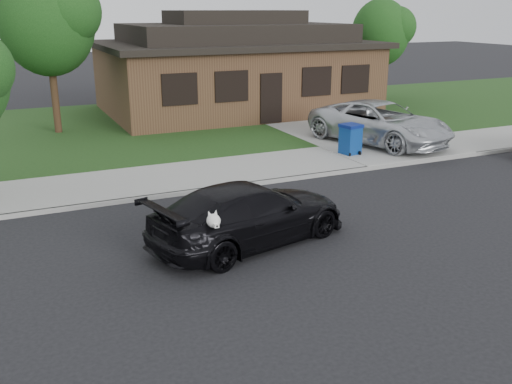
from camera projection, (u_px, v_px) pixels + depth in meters
name	position (u px, v px, depth m)	size (l,w,h in m)	color
ground	(321.00, 225.00, 13.43)	(120.00, 120.00, 0.00)	black
sidewalk	(239.00, 170.00, 17.74)	(60.00, 3.00, 0.12)	gray
curb	(259.00, 183.00, 16.44)	(60.00, 0.12, 0.12)	gray
lawn	(168.00, 125.00, 24.67)	(60.00, 13.00, 0.13)	#193814
driveway	(323.00, 126.00, 24.43)	(4.50, 13.00, 0.14)	gray
sedan	(249.00, 214.00, 12.19)	(4.92, 2.98, 1.33)	black
minivan	(380.00, 123.00, 20.74)	(2.50, 5.42, 1.51)	silver
recycling_bin	(350.00, 139.00, 19.30)	(0.72, 0.72, 1.03)	navy
house	(235.00, 68.00, 27.34)	(12.60, 8.60, 4.65)	#422B1C
tree_0	(51.00, 19.00, 21.50)	(3.78, 3.60, 6.34)	#332114
tree_1	(384.00, 32.00, 29.54)	(3.15, 3.00, 5.25)	#332114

